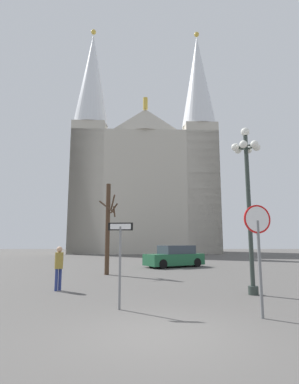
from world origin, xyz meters
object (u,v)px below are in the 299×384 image
(cathedral, at_px, (146,179))
(parked_car_near_green, at_px, (176,257))
(stop_sign, at_px, (259,238))
(bare_tree, at_px, (109,227))
(one_way_arrow_sign, at_px, (121,253))
(pedestrian_walking, at_px, (60,264))
(street_lamp, at_px, (249,184))

(cathedral, distance_m, parked_car_near_green, 26.76)
(cathedral, xyz_separation_m, stop_sign, (3.59, -38.89, -9.53))
(bare_tree, distance_m, parked_car_near_green, 6.79)
(one_way_arrow_sign, distance_m, parked_car_near_green, 13.86)
(stop_sign, xyz_separation_m, pedestrian_walking, (-6.39, 4.18, -0.98))
(street_lamp, xyz_separation_m, parked_car_near_green, (-1.90, 11.22, -3.31))
(one_way_arrow_sign, distance_m, pedestrian_walking, 4.23)
(street_lamp, distance_m, pedestrian_walking, 7.93)
(cathedral, height_order, stop_sign, cathedral)
(cathedral, distance_m, one_way_arrow_sign, 39.20)
(pedestrian_walking, bearing_deg, parked_car_near_green, 62.50)
(street_lamp, relative_size, bare_tree, 1.20)
(stop_sign, bearing_deg, bare_tree, 118.55)
(street_lamp, relative_size, pedestrian_walking, 3.72)
(street_lamp, height_order, pedestrian_walking, street_lamp)
(parked_car_near_green, distance_m, pedestrian_walking, 11.69)
(one_way_arrow_sign, height_order, parked_car_near_green, one_way_arrow_sign)
(cathedral, bearing_deg, street_lamp, -82.80)
(stop_sign, xyz_separation_m, street_lamp, (0.90, 3.32, 2.03))
(bare_tree, height_order, parked_car_near_green, bare_tree)
(street_lamp, relative_size, parked_car_near_green, 1.36)
(one_way_arrow_sign, relative_size, pedestrian_walking, 1.45)
(stop_sign, distance_m, one_way_arrow_sign, 3.84)
(stop_sign, bearing_deg, street_lamp, 74.87)
(one_way_arrow_sign, height_order, pedestrian_walking, one_way_arrow_sign)
(one_way_arrow_sign, distance_m, street_lamp, 5.71)
(bare_tree, xyz_separation_m, parked_car_near_green, (4.24, 4.92, -1.99))
(one_way_arrow_sign, xyz_separation_m, street_lamp, (4.59, 2.34, 2.47))
(cathedral, xyz_separation_m, parked_car_near_green, (2.60, -24.34, -10.80))
(stop_sign, bearing_deg, parked_car_near_green, 93.92)
(parked_car_near_green, bearing_deg, pedestrian_walking, -117.50)
(stop_sign, xyz_separation_m, parked_car_near_green, (-1.00, 14.55, -1.27))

